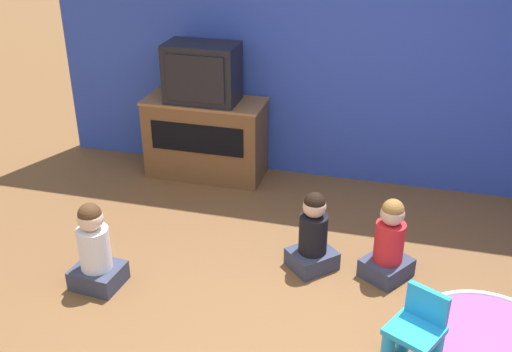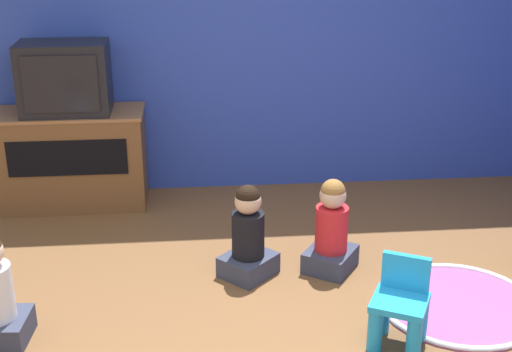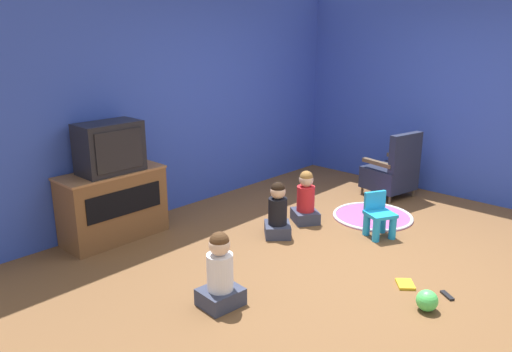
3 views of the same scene
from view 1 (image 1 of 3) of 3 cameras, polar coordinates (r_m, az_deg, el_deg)
name	(u,v)px [view 1 (image 1 of 3)]	position (r m, az deg, el deg)	size (l,w,h in m)	color
wall_back	(351,34)	(5.32, 9.07, 13.21)	(5.51, 0.12, 2.70)	#2D47B2
tv_cabinet	(206,137)	(5.60, -4.81, 3.73)	(1.10, 0.48, 0.75)	brown
television	(202,73)	(5.37, -5.16, 9.75)	(0.64, 0.39, 0.52)	black
yellow_kid_chair	(415,337)	(3.66, 14.91, -14.56)	(0.37, 0.37, 0.48)	#1E99DB
play_mat	(490,338)	(4.09, 21.38, -14.21)	(0.95, 0.95, 0.04)	#A54C8C
child_watching_left	(389,244)	(4.30, 12.55, -6.35)	(0.41, 0.42, 0.62)	#33384C
child_watching_center	(313,236)	(4.31, 5.45, -5.70)	(0.41, 0.41, 0.61)	#33384C
child_watching_right	(95,251)	(4.25, -15.10, -6.89)	(0.35, 0.31, 0.64)	#33384C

